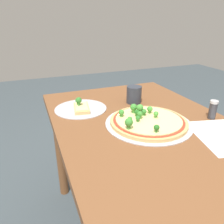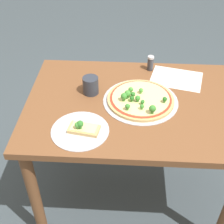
{
  "view_description": "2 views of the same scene",
  "coord_description": "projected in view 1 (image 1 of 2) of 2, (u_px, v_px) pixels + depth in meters",
  "views": [
    {
      "loc": [
        0.79,
        -0.47,
        1.19
      ],
      "look_at": [
        -0.11,
        -0.11,
        0.77
      ],
      "focal_mm": 35.0,
      "sensor_mm": 36.0,
      "label": 1
    },
    {
      "loc": [
        -0.04,
        -1.27,
        1.74
      ],
      "look_at": [
        -0.11,
        -0.11,
        0.77
      ],
      "focal_mm": 50.0,
      "sensor_mm": 36.0,
      "label": 2
    }
  ],
  "objects": [
    {
      "name": "condiment_shaker",
      "position": [
        213.0,
        109.0,
        1.02
      ],
      "size": [
        0.04,
        0.04,
        0.09
      ],
      "color": "#333338",
      "rests_on": "dining_table"
    },
    {
      "name": "pizza_tray_whole",
      "position": [
        148.0,
        121.0,
        0.98
      ],
      "size": [
        0.39,
        0.39,
        0.07
      ],
      "color": "#B7B7BC",
      "rests_on": "dining_table"
    },
    {
      "name": "paper_menu",
      "position": [
        222.0,
        136.0,
        0.88
      ],
      "size": [
        0.32,
        0.27,
        0.0
      ],
      "primitive_type": "cube",
      "rotation": [
        0.0,
        0.0,
        -0.24
      ],
      "color": "white",
      "rests_on": "dining_table"
    },
    {
      "name": "dining_table",
      "position": [
        142.0,
        142.0,
        1.05
      ],
      "size": [
        1.12,
        0.79,
        0.75
      ],
      "color": "brown",
      "rests_on": "ground_plane"
    },
    {
      "name": "drinking_cup",
      "position": [
        134.0,
        95.0,
        1.21
      ],
      "size": [
        0.08,
        0.08,
        0.09
      ],
      "primitive_type": "cylinder",
      "color": "#2D333D",
      "rests_on": "dining_table"
    },
    {
      "name": "pizza_tray_slice",
      "position": [
        81.0,
        107.0,
        1.13
      ],
      "size": [
        0.27,
        0.27,
        0.07
      ],
      "color": "#B7B7BC",
      "rests_on": "dining_table"
    }
  ]
}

